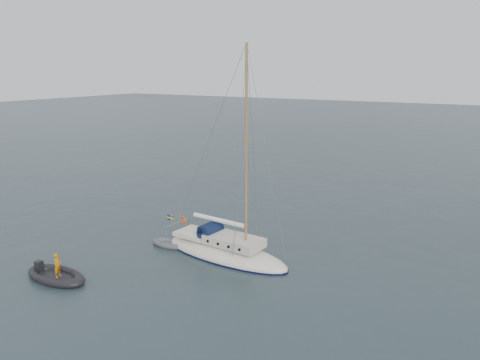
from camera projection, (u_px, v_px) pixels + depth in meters
The scene contains 4 objects.
ground at pixel (249, 247), 32.19m from camera, with size 300.00×300.00×0.00m, color black.
sailboat at pixel (225, 241), 30.28m from camera, with size 9.84×2.95×14.01m.
dinghy at pixel (169, 244), 32.27m from camera, with size 2.66×1.20×0.38m.
rib at pixel (56, 275), 27.14m from camera, with size 4.29×1.95×1.68m.
Camera 1 is at (14.83, -26.37, 11.95)m, focal length 35.00 mm.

